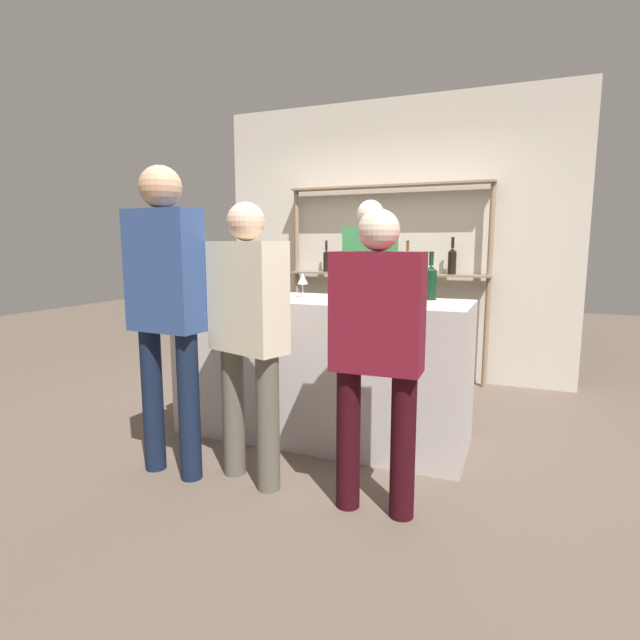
{
  "coord_description": "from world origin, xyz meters",
  "views": [
    {
      "loc": [
        1.3,
        -3.17,
        1.37
      ],
      "look_at": [
        0.0,
        0.0,
        0.85
      ],
      "focal_mm": 28.0,
      "sensor_mm": 36.0,
      "label": 1
    }
  ],
  "objects_px": {
    "counter_bottle_2": "(208,276)",
    "customer_right": "(377,342)",
    "counter_bottle_4": "(244,277)",
    "wine_glass": "(303,279)",
    "customer_center": "(248,324)",
    "customer_left": "(166,297)",
    "cork_jar": "(407,293)",
    "server_behind_counter": "(369,284)",
    "counter_bottle_3": "(431,281)",
    "counter_bottle_1": "(386,285)",
    "ice_bucket": "(357,284)",
    "counter_bottle_0": "(262,276)"
  },
  "relations": [
    {
      "from": "counter_bottle_3",
      "to": "counter_bottle_4",
      "type": "distance_m",
      "value": 1.39
    },
    {
      "from": "counter_bottle_4",
      "to": "wine_glass",
      "type": "relative_size",
      "value": 1.86
    },
    {
      "from": "wine_glass",
      "to": "cork_jar",
      "type": "distance_m",
      "value": 0.75
    },
    {
      "from": "cork_jar",
      "to": "customer_center",
      "type": "bearing_deg",
      "value": -133.96
    },
    {
      "from": "counter_bottle_0",
      "to": "cork_jar",
      "type": "distance_m",
      "value": 1.23
    },
    {
      "from": "counter_bottle_3",
      "to": "counter_bottle_4",
      "type": "xyz_separation_m",
      "value": [
        -1.39,
        -0.11,
        0.0
      ]
    },
    {
      "from": "counter_bottle_0",
      "to": "counter_bottle_3",
      "type": "bearing_deg",
      "value": -0.55
    },
    {
      "from": "ice_bucket",
      "to": "cork_jar",
      "type": "height_order",
      "value": "ice_bucket"
    },
    {
      "from": "server_behind_counter",
      "to": "customer_right",
      "type": "xyz_separation_m",
      "value": [
        0.59,
        -1.85,
        -0.13
      ]
    },
    {
      "from": "counter_bottle_1",
      "to": "counter_bottle_4",
      "type": "bearing_deg",
      "value": 164.88
    },
    {
      "from": "customer_center",
      "to": "customer_left",
      "type": "distance_m",
      "value": 0.51
    },
    {
      "from": "customer_right",
      "to": "cork_jar",
      "type": "bearing_deg",
      "value": 0.82
    },
    {
      "from": "ice_bucket",
      "to": "server_behind_counter",
      "type": "bearing_deg",
      "value": 101.83
    },
    {
      "from": "server_behind_counter",
      "to": "cork_jar",
      "type": "bearing_deg",
      "value": 11.31
    },
    {
      "from": "server_behind_counter",
      "to": "ice_bucket",
      "type": "bearing_deg",
      "value": -5.13
    },
    {
      "from": "counter_bottle_2",
      "to": "customer_left",
      "type": "xyz_separation_m",
      "value": [
        0.22,
        -0.74,
        -0.07
      ]
    },
    {
      "from": "counter_bottle_2",
      "to": "server_behind_counter",
      "type": "distance_m",
      "value": 1.45
    },
    {
      "from": "counter_bottle_2",
      "to": "cork_jar",
      "type": "relative_size",
      "value": 2.8
    },
    {
      "from": "customer_center",
      "to": "customer_right",
      "type": "xyz_separation_m",
      "value": [
        0.76,
        -0.05,
        -0.03
      ]
    },
    {
      "from": "counter_bottle_3",
      "to": "server_behind_counter",
      "type": "bearing_deg",
      "value": 130.12
    },
    {
      "from": "wine_glass",
      "to": "customer_center",
      "type": "distance_m",
      "value": 0.82
    },
    {
      "from": "customer_left",
      "to": "customer_right",
      "type": "relative_size",
      "value": 1.17
    },
    {
      "from": "counter_bottle_2",
      "to": "customer_right",
      "type": "xyz_separation_m",
      "value": [
        1.46,
        -0.7,
        -0.25
      ]
    },
    {
      "from": "counter_bottle_4",
      "to": "customer_left",
      "type": "bearing_deg",
      "value": -85.75
    },
    {
      "from": "counter_bottle_3",
      "to": "cork_jar",
      "type": "height_order",
      "value": "counter_bottle_3"
    },
    {
      "from": "counter_bottle_1",
      "to": "customer_left",
      "type": "bearing_deg",
      "value": -149.13
    },
    {
      "from": "customer_center",
      "to": "counter_bottle_0",
      "type": "bearing_deg",
      "value": 43.32
    },
    {
      "from": "customer_left",
      "to": "counter_bottle_2",
      "type": "bearing_deg",
      "value": 21.3
    },
    {
      "from": "cork_jar",
      "to": "ice_bucket",
      "type": "bearing_deg",
      "value": 167.62
    },
    {
      "from": "counter_bottle_0",
      "to": "ice_bucket",
      "type": "distance_m",
      "value": 0.86
    },
    {
      "from": "counter_bottle_0",
      "to": "customer_right",
      "type": "height_order",
      "value": "customer_right"
    },
    {
      "from": "counter_bottle_2",
      "to": "ice_bucket",
      "type": "distance_m",
      "value": 1.09
    },
    {
      "from": "counter_bottle_4",
      "to": "cork_jar",
      "type": "distance_m",
      "value": 1.29
    },
    {
      "from": "counter_bottle_0",
      "to": "customer_center",
      "type": "height_order",
      "value": "customer_center"
    },
    {
      "from": "cork_jar",
      "to": "counter_bottle_0",
      "type": "bearing_deg",
      "value": 167.45
    },
    {
      "from": "counter_bottle_3",
      "to": "server_behind_counter",
      "type": "height_order",
      "value": "server_behind_counter"
    },
    {
      "from": "counter_bottle_0",
      "to": "server_behind_counter",
      "type": "height_order",
      "value": "server_behind_counter"
    },
    {
      "from": "counter_bottle_3",
      "to": "ice_bucket",
      "type": "bearing_deg",
      "value": -159.25
    },
    {
      "from": "wine_glass",
      "to": "customer_right",
      "type": "xyz_separation_m",
      "value": [
        0.78,
        -0.85,
        -0.23
      ]
    },
    {
      "from": "customer_right",
      "to": "ice_bucket",
      "type": "bearing_deg",
      "value": 22.38
    },
    {
      "from": "counter_bottle_1",
      "to": "customer_right",
      "type": "relative_size",
      "value": 0.21
    },
    {
      "from": "customer_center",
      "to": "cork_jar",
      "type": "bearing_deg",
      "value": -25.53
    },
    {
      "from": "counter_bottle_0",
      "to": "counter_bottle_4",
      "type": "height_order",
      "value": "counter_bottle_0"
    },
    {
      "from": "counter_bottle_0",
      "to": "customer_left",
      "type": "relative_size",
      "value": 0.19
    },
    {
      "from": "counter_bottle_0",
      "to": "customer_center",
      "type": "bearing_deg",
      "value": -65.11
    },
    {
      "from": "counter_bottle_3",
      "to": "server_behind_counter",
      "type": "distance_m",
      "value": 1.04
    },
    {
      "from": "counter_bottle_2",
      "to": "customer_right",
      "type": "bearing_deg",
      "value": -25.59
    },
    {
      "from": "cork_jar",
      "to": "server_behind_counter",
      "type": "height_order",
      "value": "server_behind_counter"
    },
    {
      "from": "customer_center",
      "to": "customer_left",
      "type": "bearing_deg",
      "value": 119.43
    },
    {
      "from": "cork_jar",
      "to": "counter_bottle_2",
      "type": "bearing_deg",
      "value": -175.85
    }
  ]
}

